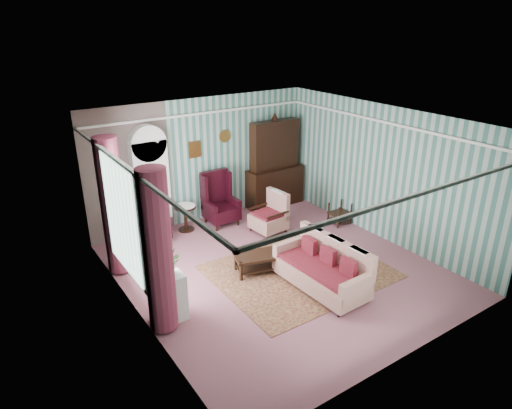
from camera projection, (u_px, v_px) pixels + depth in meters
floor at (278, 269)px, 8.87m from camera, size 6.00×6.00×0.00m
room_shell at (245, 175)px, 7.92m from camera, size 5.53×6.02×2.91m
bookcase at (152, 187)px, 9.93m from camera, size 0.80×0.28×2.24m
dresser_hutch at (275, 161)px, 11.48m from camera, size 1.50×0.56×2.36m
wingback_left at (149, 216)px, 9.69m from camera, size 0.76×0.80×1.25m
wingback_right at (221, 199)px, 10.59m from camera, size 0.76×0.80×1.25m
seated_woman at (150, 218)px, 9.70m from camera, size 0.44×0.40×1.18m
round_side_table at (186, 218)px, 10.39m from camera, size 0.50×0.50×0.60m
nest_table at (340, 213)px, 10.73m from camera, size 0.45×0.38×0.54m
plant_stand at (168, 299)px, 7.25m from camera, size 0.55×0.35×0.80m
rug at (299, 271)px, 8.79m from camera, size 3.20×2.60×0.01m
sofa at (321, 262)px, 8.07m from camera, size 1.11×1.87×1.08m
floral_armchair at (268, 210)px, 10.25m from camera, size 0.87×0.83×1.03m
coffee_table at (258, 263)px, 8.71m from camera, size 1.00×0.74×0.38m
potted_plant_a at (167, 265)px, 6.99m from camera, size 0.41×0.36×0.45m
potted_plant_b at (170, 260)px, 7.15m from camera, size 0.28×0.25×0.43m
potted_plant_c at (162, 264)px, 7.04m from camera, size 0.31×0.31×0.42m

